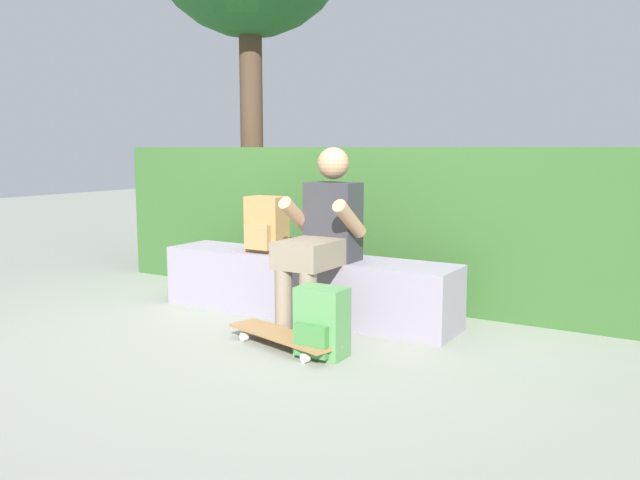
{
  "coord_description": "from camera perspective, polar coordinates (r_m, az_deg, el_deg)",
  "views": [
    {
      "loc": [
        2.4,
        -3.46,
        1.18
      ],
      "look_at": [
        0.14,
        0.31,
        0.55
      ],
      "focal_mm": 36.43,
      "sensor_mm": 36.0,
      "label": 1
    }
  ],
  "objects": [
    {
      "name": "ground_plane",
      "position": [
        4.37,
        -3.65,
        -7.53
      ],
      "size": [
        24.0,
        24.0,
        0.0
      ],
      "primitive_type": "plane",
      "color": "gray"
    },
    {
      "name": "bench_main",
      "position": [
        4.59,
        -1.34,
        -4.0
      ],
      "size": [
        2.2,
        0.44,
        0.43
      ],
      "color": "gray",
      "rests_on": "ground"
    },
    {
      "name": "person_skater",
      "position": [
        4.2,
        0.19,
        0.67
      ],
      "size": [
        0.49,
        0.62,
        1.18
      ],
      "color": "#333338",
      "rests_on": "ground"
    },
    {
      "name": "skateboard_near_person",
      "position": [
        3.87,
        -3.29,
        -8.44
      ],
      "size": [
        0.82,
        0.41,
        0.09
      ],
      "color": "olive",
      "rests_on": "ground"
    },
    {
      "name": "backpack_on_bench",
      "position": [
        4.69,
        -4.77,
        1.31
      ],
      "size": [
        0.28,
        0.23,
        0.4
      ],
      "color": "#A37A47",
      "rests_on": "bench_main"
    },
    {
      "name": "backpack_on_ground",
      "position": [
        3.69,
        0.1,
        -7.34
      ],
      "size": [
        0.28,
        0.23,
        0.4
      ],
      "color": "#51894C",
      "rests_on": "ground"
    },
    {
      "name": "hedge_row",
      "position": [
        5.26,
        4.36,
        1.68
      ],
      "size": [
        4.54,
        0.71,
        1.18
      ],
      "color": "#325A27",
      "rests_on": "ground"
    }
  ]
}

